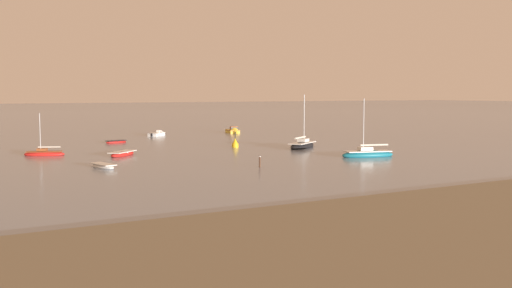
{
  "coord_description": "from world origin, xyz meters",
  "views": [
    {
      "loc": [
        -64.94,
        -42.26,
        7.37
      ],
      "look_at": [
        -26.38,
        25.28,
        0.61
      ],
      "focal_mm": 41.28,
      "sensor_mm": 36.0,
      "label": 1
    }
  ],
  "objects_px": {
    "rowboat_moored_1": "(122,154)",
    "motorboat_moored_3": "(158,134)",
    "rowboat_moored_4": "(103,166)",
    "mooring_post_left": "(260,162)",
    "rowboat_moored_2": "(116,142)",
    "sailboat_moored_1": "(368,154)",
    "motorboat_moored_0": "(234,132)",
    "channel_buoy": "(235,144)",
    "sailboat_moored_2": "(302,145)",
    "sailboat_moored_0": "(44,154)"
  },
  "relations": [
    {
      "from": "rowboat_moored_1",
      "to": "motorboat_moored_3",
      "type": "relative_size",
      "value": 1.03
    },
    {
      "from": "rowboat_moored_4",
      "to": "mooring_post_left",
      "type": "distance_m",
      "value": 15.49
    },
    {
      "from": "rowboat_moored_4",
      "to": "rowboat_moored_1",
      "type": "bearing_deg",
      "value": -38.92
    },
    {
      "from": "rowboat_moored_2",
      "to": "motorboat_moored_3",
      "type": "height_order",
      "value": "motorboat_moored_3"
    },
    {
      "from": "rowboat_moored_1",
      "to": "sailboat_moored_1",
      "type": "bearing_deg",
      "value": 104.19
    },
    {
      "from": "motorboat_moored_0",
      "to": "mooring_post_left",
      "type": "bearing_deg",
      "value": -10.97
    },
    {
      "from": "rowboat_moored_1",
      "to": "channel_buoy",
      "type": "bearing_deg",
      "value": 146.33
    },
    {
      "from": "sailboat_moored_2",
      "to": "channel_buoy",
      "type": "distance_m",
      "value": 9.11
    },
    {
      "from": "sailboat_moored_0",
      "to": "channel_buoy",
      "type": "height_order",
      "value": "sailboat_moored_0"
    },
    {
      "from": "motorboat_moored_3",
      "to": "rowboat_moored_4",
      "type": "xyz_separation_m",
      "value": [
        -20.16,
        -39.01,
        -0.05
      ]
    },
    {
      "from": "rowboat_moored_1",
      "to": "mooring_post_left",
      "type": "relative_size",
      "value": 3.44
    },
    {
      "from": "mooring_post_left",
      "to": "motorboat_moored_0",
      "type": "bearing_deg",
      "value": 65.46
    },
    {
      "from": "rowboat_moored_4",
      "to": "channel_buoy",
      "type": "height_order",
      "value": "channel_buoy"
    },
    {
      "from": "sailboat_moored_1",
      "to": "mooring_post_left",
      "type": "distance_m",
      "value": 15.83
    },
    {
      "from": "sailboat_moored_2",
      "to": "rowboat_moored_1",
      "type": "bearing_deg",
      "value": 139.77
    },
    {
      "from": "rowboat_moored_1",
      "to": "mooring_post_left",
      "type": "distance_m",
      "value": 19.51
    },
    {
      "from": "channel_buoy",
      "to": "motorboat_moored_3",
      "type": "bearing_deg",
      "value": 93.11
    },
    {
      "from": "motorboat_moored_3",
      "to": "channel_buoy",
      "type": "height_order",
      "value": "channel_buoy"
    },
    {
      "from": "rowboat_moored_1",
      "to": "motorboat_moored_3",
      "type": "height_order",
      "value": "motorboat_moored_3"
    },
    {
      "from": "rowboat_moored_1",
      "to": "motorboat_moored_0",
      "type": "bearing_deg",
      "value": -179.96
    },
    {
      "from": "rowboat_moored_1",
      "to": "motorboat_moored_3",
      "type": "distance_m",
      "value": 32.56
    },
    {
      "from": "sailboat_moored_0",
      "to": "sailboat_moored_1",
      "type": "distance_m",
      "value": 37.95
    },
    {
      "from": "motorboat_moored_3",
      "to": "sailboat_moored_2",
      "type": "distance_m",
      "value": 32.43
    },
    {
      "from": "rowboat_moored_4",
      "to": "sailboat_moored_0",
      "type": "bearing_deg",
      "value": -1.24
    },
    {
      "from": "motorboat_moored_0",
      "to": "mooring_post_left",
      "type": "xyz_separation_m",
      "value": [
        -20.71,
        -45.36,
        0.27
      ]
    },
    {
      "from": "motorboat_moored_3",
      "to": "mooring_post_left",
      "type": "bearing_deg",
      "value": -143.04
    },
    {
      "from": "rowboat_moored_1",
      "to": "sailboat_moored_0",
      "type": "bearing_deg",
      "value": -73.48
    },
    {
      "from": "sailboat_moored_1",
      "to": "motorboat_moored_0",
      "type": "bearing_deg",
      "value": -81.45
    },
    {
      "from": "rowboat_moored_2",
      "to": "channel_buoy",
      "type": "distance_m",
      "value": 19.26
    },
    {
      "from": "rowboat_moored_2",
      "to": "sailboat_moored_2",
      "type": "relative_size",
      "value": 0.46
    },
    {
      "from": "sailboat_moored_0",
      "to": "rowboat_moored_2",
      "type": "height_order",
      "value": "sailboat_moored_0"
    },
    {
      "from": "rowboat_moored_1",
      "to": "sailboat_moored_2",
      "type": "relative_size",
      "value": 0.59
    },
    {
      "from": "rowboat_moored_2",
      "to": "sailboat_moored_2",
      "type": "distance_m",
      "value": 28.12
    },
    {
      "from": "mooring_post_left",
      "to": "rowboat_moored_1",
      "type": "bearing_deg",
      "value": 116.13
    },
    {
      "from": "motorboat_moored_0",
      "to": "channel_buoy",
      "type": "xyz_separation_m",
      "value": [
        -12.77,
        -24.98,
        0.17
      ]
    },
    {
      "from": "motorboat_moored_0",
      "to": "motorboat_moored_3",
      "type": "xyz_separation_m",
      "value": [
        -14.19,
        0.99,
        -0.08
      ]
    },
    {
      "from": "motorboat_moored_3",
      "to": "rowboat_moored_2",
      "type": "bearing_deg",
      "value": -179.2
    },
    {
      "from": "sailboat_moored_0",
      "to": "motorboat_moored_3",
      "type": "relative_size",
      "value": 1.22
    },
    {
      "from": "rowboat_moored_2",
      "to": "mooring_post_left",
      "type": "distance_m",
      "value": 35.67
    },
    {
      "from": "sailboat_moored_0",
      "to": "rowboat_moored_4",
      "type": "bearing_deg",
      "value": 125.93
    },
    {
      "from": "rowboat_moored_2",
      "to": "motorboat_moored_3",
      "type": "bearing_deg",
      "value": 31.97
    },
    {
      "from": "sailboat_moored_2",
      "to": "rowboat_moored_4",
      "type": "height_order",
      "value": "sailboat_moored_2"
    },
    {
      "from": "sailboat_moored_0",
      "to": "sailboat_moored_2",
      "type": "distance_m",
      "value": 32.74
    },
    {
      "from": "motorboat_moored_0",
      "to": "sailboat_moored_1",
      "type": "distance_m",
      "value": 43.49
    },
    {
      "from": "sailboat_moored_0",
      "to": "rowboat_moored_2",
      "type": "bearing_deg",
      "value": -108.59
    },
    {
      "from": "motorboat_moored_3",
      "to": "rowboat_moored_4",
      "type": "bearing_deg",
      "value": -162.36
    },
    {
      "from": "rowboat_moored_4",
      "to": "mooring_post_left",
      "type": "bearing_deg",
      "value": -130.81
    },
    {
      "from": "rowboat_moored_1",
      "to": "sailboat_moored_1",
      "type": "xyz_separation_m",
      "value": [
        24.27,
        -15.35,
        0.11
      ]
    },
    {
      "from": "sailboat_moored_0",
      "to": "motorboat_moored_0",
      "type": "relative_size",
      "value": 1.0
    },
    {
      "from": "motorboat_moored_3",
      "to": "mooring_post_left",
      "type": "xyz_separation_m",
      "value": [
        -6.52,
        -46.35,
        0.35
      ]
    }
  ]
}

